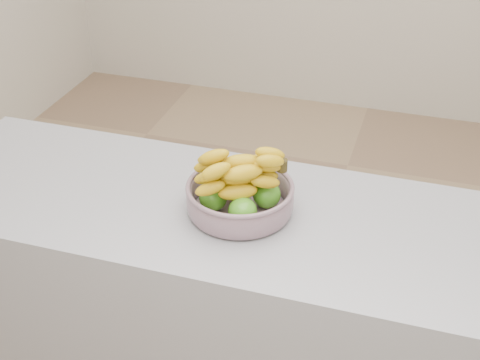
% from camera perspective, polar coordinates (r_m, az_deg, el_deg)
% --- Properties ---
extents(ground, '(4.00, 4.00, 0.00)m').
position_cam_1_polar(ground, '(2.83, 4.93, -11.16)').
color(ground, '#987D5D').
rests_on(ground, ground).
extents(counter, '(2.00, 0.60, 0.90)m').
position_cam_1_polar(counter, '(2.09, 1.62, -13.11)').
color(counter, '#A5A6AD').
rests_on(counter, ground).
extents(fruit_bowl, '(0.29, 0.29, 0.18)m').
position_cam_1_polar(fruit_bowl, '(1.78, -0.00, -1.16)').
color(fruit_bowl, '#8E9AAB').
rests_on(fruit_bowl, counter).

